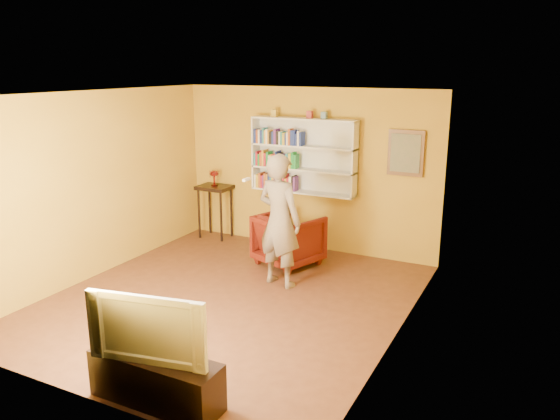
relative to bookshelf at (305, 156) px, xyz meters
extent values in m
cube|color=#4B2918|center=(0.00, -2.41, -1.65)|extent=(5.30, 5.80, 0.12)
cube|color=#AE8320|center=(0.00, 0.11, -0.24)|extent=(5.30, 0.04, 2.70)
cube|color=#AE8320|center=(0.00, -4.93, -0.24)|extent=(5.30, 0.04, 2.70)
cube|color=#AE8320|center=(-2.27, -2.41, -0.24)|extent=(0.04, 5.80, 2.70)
cube|color=#AE8320|center=(2.27, -2.41, -0.24)|extent=(0.04, 5.80, 2.70)
cube|color=white|center=(0.00, -2.41, 1.14)|extent=(5.30, 5.80, 0.06)
cube|color=silver|center=(0.00, 0.07, 0.01)|extent=(1.80, 0.03, 1.20)
cube|color=silver|center=(-0.89, -0.06, 0.01)|extent=(0.03, 0.28, 1.20)
cube|color=silver|center=(0.89, -0.06, 0.01)|extent=(0.03, 0.28, 1.20)
cube|color=silver|center=(0.00, -0.06, -0.59)|extent=(1.80, 0.28, 0.03)
cube|color=silver|center=(0.00, -0.06, -0.21)|extent=(1.80, 0.28, 0.03)
cube|color=silver|center=(0.00, -0.06, 0.17)|extent=(1.80, 0.28, 0.03)
cube|color=silver|center=(0.00, -0.06, 0.61)|extent=(1.80, 0.28, 0.03)
cube|color=silver|center=(-0.84, -0.10, -0.47)|extent=(0.03, 0.18, 0.23)
cube|color=gold|center=(-0.80, -0.11, -0.47)|extent=(0.04, 0.17, 0.23)
cube|color=#A0481D|center=(-0.76, -0.10, -0.45)|extent=(0.04, 0.19, 0.25)
cube|color=#A7192E|center=(-0.72, -0.11, -0.47)|extent=(0.03, 0.15, 0.21)
cube|color=#5D2A7E|center=(-0.69, -0.09, -0.47)|extent=(0.02, 0.19, 0.23)
cube|color=#A0481D|center=(-0.65, -0.10, -0.45)|extent=(0.04, 0.18, 0.26)
cube|color=gold|center=(-0.62, -0.12, -0.46)|extent=(0.02, 0.14, 0.25)
cube|color=navy|center=(-0.58, -0.11, -0.45)|extent=(0.04, 0.15, 0.26)
cube|color=teal|center=(-0.54, -0.12, -0.47)|extent=(0.03, 0.15, 0.22)
cube|color=gold|center=(-0.50, -0.12, -0.48)|extent=(0.04, 0.14, 0.20)
cube|color=#5D2A7E|center=(-0.46, -0.10, -0.48)|extent=(0.03, 0.17, 0.21)
cube|color=teal|center=(-0.43, -0.11, -0.45)|extent=(0.03, 0.17, 0.27)
cube|color=navy|center=(-0.39, -0.12, -0.47)|extent=(0.03, 0.15, 0.22)
cube|color=gold|center=(-0.35, -0.11, -0.46)|extent=(0.04, 0.16, 0.24)
cube|color=#A7192E|center=(-0.31, -0.10, -0.45)|extent=(0.04, 0.18, 0.27)
cube|color=gold|center=(-0.27, -0.10, -0.48)|extent=(0.03, 0.17, 0.21)
cube|color=#A7192E|center=(-0.22, -0.10, -0.47)|extent=(0.04, 0.18, 0.22)
cube|color=silver|center=(-0.18, -0.10, -0.46)|extent=(0.04, 0.18, 0.24)
cube|color=black|center=(-0.14, -0.10, -0.45)|extent=(0.03, 0.18, 0.25)
cube|color=#5D2A7E|center=(-0.11, -0.11, -0.46)|extent=(0.03, 0.15, 0.24)
cube|color=teal|center=(-0.84, -0.10, -0.09)|extent=(0.03, 0.17, 0.22)
cube|color=#A7192E|center=(-0.81, -0.10, -0.08)|extent=(0.03, 0.18, 0.24)
cube|color=#1D8338|center=(-0.77, -0.10, -0.10)|extent=(0.03, 0.19, 0.20)
cube|color=#A0481D|center=(-0.73, -0.12, -0.08)|extent=(0.04, 0.14, 0.23)
cube|color=gold|center=(-0.69, -0.10, -0.07)|extent=(0.03, 0.18, 0.27)
cube|color=#A7192E|center=(-0.65, -0.11, -0.09)|extent=(0.04, 0.16, 0.22)
cube|color=#1D8338|center=(-0.61, -0.10, -0.08)|extent=(0.04, 0.18, 0.24)
cube|color=silver|center=(-0.57, -0.10, -0.10)|extent=(0.02, 0.18, 0.20)
cube|color=gold|center=(-0.54, -0.10, -0.10)|extent=(0.03, 0.19, 0.21)
cube|color=#A0481D|center=(-0.51, -0.12, -0.09)|extent=(0.03, 0.15, 0.21)
cube|color=#A7192E|center=(-0.48, -0.11, -0.09)|extent=(0.03, 0.17, 0.22)
cube|color=navy|center=(-0.44, -0.10, -0.07)|extent=(0.03, 0.19, 0.27)
cube|color=black|center=(-0.41, -0.10, -0.08)|extent=(0.03, 0.17, 0.23)
cube|color=silver|center=(-0.37, -0.11, -0.10)|extent=(0.02, 0.16, 0.20)
cube|color=#5D2A7E|center=(-0.34, -0.12, -0.09)|extent=(0.04, 0.14, 0.22)
cube|color=#1D8338|center=(-0.30, -0.11, -0.10)|extent=(0.04, 0.17, 0.20)
cube|color=teal|center=(-0.25, -0.10, -0.08)|extent=(0.04, 0.17, 0.24)
cube|color=gold|center=(-0.19, -0.10, -0.08)|extent=(0.04, 0.18, 0.25)
cube|color=#1D8338|center=(-0.14, -0.12, -0.07)|extent=(0.04, 0.14, 0.27)
cube|color=#1D8338|center=(-0.10, -0.11, -0.08)|extent=(0.04, 0.15, 0.24)
cube|color=navy|center=(-0.84, -0.10, 0.30)|extent=(0.04, 0.17, 0.23)
cube|color=#A0481D|center=(-0.80, -0.10, 0.29)|extent=(0.03, 0.18, 0.22)
cube|color=silver|center=(-0.76, -0.10, 0.29)|extent=(0.03, 0.18, 0.23)
cube|color=navy|center=(-0.72, -0.12, 0.29)|extent=(0.04, 0.14, 0.22)
cube|color=teal|center=(-0.68, -0.11, 0.31)|extent=(0.03, 0.16, 0.26)
cube|color=gold|center=(-0.65, -0.10, 0.29)|extent=(0.02, 0.18, 0.22)
cube|color=silver|center=(-0.62, -0.11, 0.30)|extent=(0.03, 0.16, 0.24)
cube|color=gold|center=(-0.59, -0.11, 0.29)|extent=(0.02, 0.16, 0.22)
cube|color=black|center=(-0.55, -0.10, 0.28)|extent=(0.04, 0.18, 0.20)
cube|color=navy|center=(-0.50, -0.11, 0.28)|extent=(0.03, 0.16, 0.21)
cube|color=#5D2A7E|center=(-0.46, -0.10, 0.31)|extent=(0.04, 0.17, 0.25)
cube|color=black|center=(-0.42, -0.11, 0.29)|extent=(0.04, 0.16, 0.22)
cube|color=silver|center=(-0.38, -0.12, 0.29)|extent=(0.02, 0.14, 0.21)
cube|color=teal|center=(-0.35, -0.11, 0.29)|extent=(0.03, 0.16, 0.21)
cube|color=gold|center=(-0.31, -0.12, 0.28)|extent=(0.04, 0.14, 0.20)
cube|color=navy|center=(-0.27, -0.11, 0.28)|extent=(0.02, 0.16, 0.20)
cube|color=silver|center=(-0.24, -0.12, 0.28)|extent=(0.03, 0.14, 0.21)
cube|color=#A0481D|center=(-0.20, -0.12, 0.31)|extent=(0.04, 0.15, 0.27)
cube|color=navy|center=(-0.16, -0.10, 0.30)|extent=(0.04, 0.18, 0.25)
cube|color=navy|center=(-0.12, -0.10, 0.30)|extent=(0.04, 0.18, 0.24)
cube|color=navy|center=(-0.08, -0.11, 0.28)|extent=(0.03, 0.15, 0.20)
cube|color=silver|center=(-0.04, -0.10, 0.30)|extent=(0.03, 0.17, 0.24)
cube|color=navy|center=(-0.01, -0.10, 0.29)|extent=(0.03, 0.17, 0.22)
cube|color=gold|center=(-0.53, -0.06, 0.68)|extent=(0.09, 0.09, 0.12)
cube|color=maroon|center=(0.11, -0.06, 0.68)|extent=(0.09, 0.09, 0.12)
cube|color=slate|center=(0.35, -0.06, 0.68)|extent=(0.08, 0.08, 0.11)
cube|color=#573619|center=(1.65, 0.06, 0.16)|extent=(0.55, 0.04, 0.70)
cube|color=#7E745B|center=(1.65, 0.03, 0.16)|extent=(0.45, 0.02, 0.58)
cylinder|color=black|center=(-1.92, -0.33, -1.15)|extent=(0.04, 0.04, 0.89)
cylinder|color=black|center=(-1.46, -0.33, -1.15)|extent=(0.04, 0.04, 0.89)
cylinder|color=black|center=(-1.92, 0.01, -1.15)|extent=(0.04, 0.04, 0.89)
cylinder|color=black|center=(-1.46, 0.01, -1.15)|extent=(0.04, 0.04, 0.89)
cube|color=black|center=(-1.69, -0.16, -0.67)|extent=(0.58, 0.45, 0.06)
cylinder|color=maroon|center=(-1.69, -0.16, -0.63)|extent=(0.12, 0.12, 0.02)
cylinder|color=maroon|center=(-1.69, -0.16, -0.54)|extent=(0.03, 0.03, 0.15)
ellipsoid|color=maroon|center=(-1.69, -0.16, -0.42)|extent=(0.16, 0.16, 0.10)
cylinder|color=#FFDFAE|center=(-1.61, -0.16, -0.42)|extent=(0.01, 0.01, 0.12)
cylinder|color=#FFDFAE|center=(-1.62, -0.11, -0.42)|extent=(0.01, 0.01, 0.12)
cylinder|color=#FFDFAE|center=(-1.66, -0.08, -0.42)|extent=(0.01, 0.01, 0.12)
cylinder|color=#FFDFAE|center=(-1.71, -0.08, -0.42)|extent=(0.01, 0.01, 0.12)
cylinder|color=#FFDFAE|center=(-1.75, -0.11, -0.42)|extent=(0.01, 0.01, 0.12)
cylinder|color=#FFDFAE|center=(-1.77, -0.16, -0.42)|extent=(0.01, 0.01, 0.12)
cylinder|color=#FFDFAE|center=(-1.75, -0.21, -0.42)|extent=(0.01, 0.01, 0.12)
cylinder|color=#FFDFAE|center=(-1.71, -0.24, -0.42)|extent=(0.01, 0.01, 0.12)
cylinder|color=#FFDFAE|center=(-1.66, -0.24, -0.42)|extent=(0.01, 0.01, 0.12)
cylinder|color=#FFDFAE|center=(-1.62, -0.21, -0.42)|extent=(0.01, 0.01, 0.12)
imported|color=#430804|center=(0.11, -0.82, -1.19)|extent=(1.12, 1.13, 0.81)
imported|color=#6B5D4E|center=(0.35, -1.61, -0.65)|extent=(0.76, 0.58, 1.89)
cube|color=white|center=(0.03, -1.95, -0.03)|extent=(0.04, 0.15, 0.04)
cube|color=black|center=(0.61, -4.66, -1.36)|extent=(1.29, 0.39, 0.46)
imported|color=black|center=(0.61, -4.66, -0.81)|extent=(1.14, 0.36, 0.65)
camera|label=1|loc=(3.64, -8.12, 1.45)|focal=35.00mm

